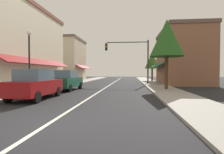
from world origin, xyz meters
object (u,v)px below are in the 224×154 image
(parked_car_nearest_left, at_px, (36,84))
(traffic_signal_mast_arm, at_px, (133,54))
(parked_car_second_left, at_px, (66,80))
(street_lamp_left_near, at_px, (29,51))
(tree_right_near, at_px, (167,38))
(tree_right_far, at_px, (152,60))

(parked_car_nearest_left, height_order, traffic_signal_mast_arm, traffic_signal_mast_arm)
(parked_car_second_left, height_order, street_lamp_left_near, street_lamp_left_near)
(parked_car_nearest_left, xyz_separation_m, tree_right_near, (8.71, 5.84, 3.64))
(traffic_signal_mast_arm, bearing_deg, parked_car_nearest_left, -113.86)
(parked_car_second_left, relative_size, traffic_signal_mast_arm, 0.72)
(parked_car_second_left, relative_size, street_lamp_left_near, 0.89)
(parked_car_nearest_left, xyz_separation_m, tree_right_far, (9.37, 21.39, 2.73))
(tree_right_near, bearing_deg, traffic_signal_mast_arm, 110.52)
(parked_car_nearest_left, xyz_separation_m, traffic_signal_mast_arm, (5.90, 13.34, 3.09))
(tree_right_near, bearing_deg, parked_car_second_left, -175.62)
(street_lamp_left_near, xyz_separation_m, tree_right_near, (10.57, 3.35, 1.37))
(street_lamp_left_near, relative_size, tree_right_far, 0.92)
(parked_car_nearest_left, xyz_separation_m, parked_car_second_left, (-0.02, 5.17, 0.00))
(parked_car_second_left, height_order, tree_right_near, tree_right_near)
(parked_car_nearest_left, relative_size, tree_right_far, 0.81)
(parked_car_nearest_left, bearing_deg, street_lamp_left_near, 126.33)
(traffic_signal_mast_arm, bearing_deg, parked_car_second_left, -125.91)
(tree_right_far, bearing_deg, traffic_signal_mast_arm, -113.30)
(street_lamp_left_near, bearing_deg, tree_right_near, 17.58)
(traffic_signal_mast_arm, relative_size, tree_right_near, 0.93)
(tree_right_near, height_order, tree_right_far, tree_right_near)
(traffic_signal_mast_arm, bearing_deg, tree_right_near, -69.48)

